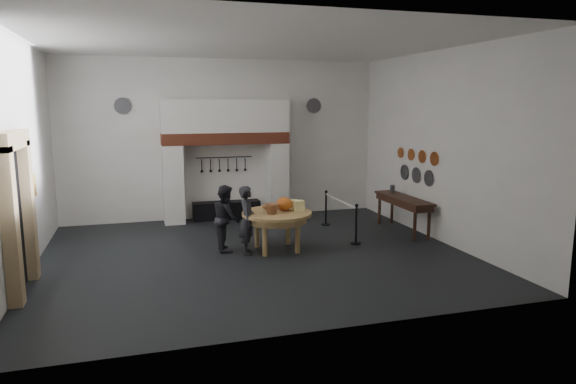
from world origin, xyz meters
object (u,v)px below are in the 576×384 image
object	(u,v)px
work_table	(277,214)
visitor_near	(247,220)
iron_range	(227,210)
barrier_post_near	(356,225)
visitor_far	(226,218)
barrier_post_far	(326,209)
side_table	(403,198)

from	to	relation	value
work_table	visitor_near	bearing A→B (deg)	-173.66
iron_range	barrier_post_near	bearing A→B (deg)	-55.22
work_table	barrier_post_near	bearing A→B (deg)	-0.87
visitor_near	visitor_far	size ratio (longest dim) A/B	1.02
visitor_near	barrier_post_far	bearing A→B (deg)	-40.30
iron_range	work_table	bearing A→B (deg)	-81.26
iron_range	barrier_post_far	bearing A→B (deg)	-32.00
work_table	visitor_far	bearing A→B (deg)	163.46
visitor_far	barrier_post_far	size ratio (longest dim) A/B	1.64
barrier_post_near	visitor_far	bearing A→B (deg)	173.31
iron_range	barrier_post_near	xyz separation A→B (m)	(2.45, -3.53, 0.20)
work_table	side_table	bearing A→B (deg)	11.90
iron_range	visitor_far	size ratio (longest dim) A/B	1.29
visitor_far	side_table	distance (m)	4.67
work_table	visitor_near	world-z (taller)	visitor_near
iron_range	visitor_near	xyz separation A→B (m)	(-0.15, -3.58, 0.50)
visitor_near	barrier_post_far	world-z (taller)	visitor_near
iron_range	visitor_near	distance (m)	3.62
work_table	barrier_post_far	size ratio (longest dim) A/B	1.74
visitor_far	side_table	world-z (taller)	visitor_far
work_table	side_table	distance (m)	3.64
visitor_far	side_table	size ratio (longest dim) A/B	0.67
visitor_near	visitor_far	bearing A→B (deg)	56.53
work_table	visitor_far	size ratio (longest dim) A/B	1.06
visitor_near	barrier_post_far	xyz separation A→B (m)	(2.60, 2.05, -0.30)
barrier_post_far	work_table	bearing A→B (deg)	-134.17
iron_range	barrier_post_far	xyz separation A→B (m)	(2.45, -1.53, 0.20)
visitor_near	barrier_post_far	size ratio (longest dim) A/B	1.67
side_table	visitor_far	bearing A→B (deg)	-174.76
iron_range	side_table	size ratio (longest dim) A/B	0.86
visitor_near	visitor_far	world-z (taller)	visitor_near
side_table	barrier_post_far	world-z (taller)	same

